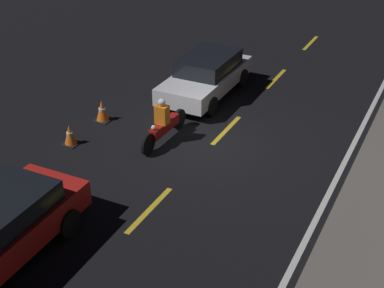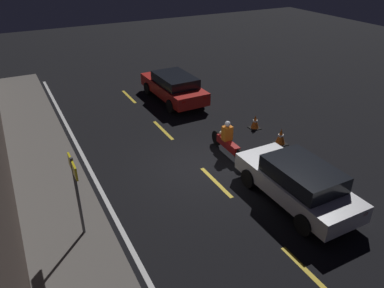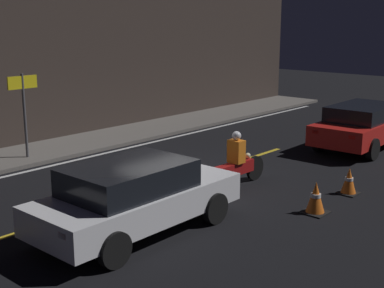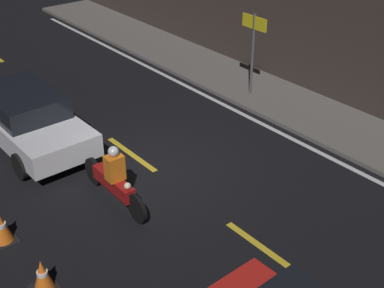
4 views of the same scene
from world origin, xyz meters
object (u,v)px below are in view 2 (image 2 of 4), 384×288
(sedan_white, at_px, (298,182))
(traffic_cone_mid, at_px, (255,122))
(taxi_red, at_px, (174,86))
(shop_sign, at_px, (75,182))
(traffic_cone_near, at_px, (281,137))
(motorcycle, at_px, (228,142))

(sedan_white, relative_size, traffic_cone_mid, 6.75)
(taxi_red, height_order, traffic_cone_mid, taxi_red)
(taxi_red, bearing_deg, shop_sign, 139.52)
(taxi_red, distance_m, traffic_cone_near, 6.54)
(sedan_white, relative_size, taxi_red, 0.93)
(traffic_cone_near, relative_size, shop_sign, 0.28)
(traffic_cone_near, xyz_separation_m, shop_sign, (-1.71, 8.30, 1.47))
(motorcycle, xyz_separation_m, shop_sign, (-1.96, 5.95, 1.25))
(sedan_white, relative_size, shop_sign, 1.76)
(taxi_red, distance_m, motorcycle, 6.06)
(traffic_cone_mid, relative_size, shop_sign, 0.26)
(shop_sign, bearing_deg, traffic_cone_mid, -67.78)
(motorcycle, distance_m, shop_sign, 6.38)
(taxi_red, xyz_separation_m, traffic_cone_mid, (-4.62, -1.74, -0.45))
(traffic_cone_mid, bearing_deg, motorcycle, 121.51)
(sedan_white, distance_m, motorcycle, 3.49)
(sedan_white, height_order, taxi_red, taxi_red)
(motorcycle, relative_size, shop_sign, 0.99)
(traffic_cone_mid, bearing_deg, taxi_red, 20.68)
(taxi_red, relative_size, motorcycle, 1.91)
(traffic_cone_mid, xyz_separation_m, shop_sign, (-3.37, 8.25, 1.50))
(traffic_cone_near, xyz_separation_m, traffic_cone_mid, (1.66, 0.05, -0.03))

